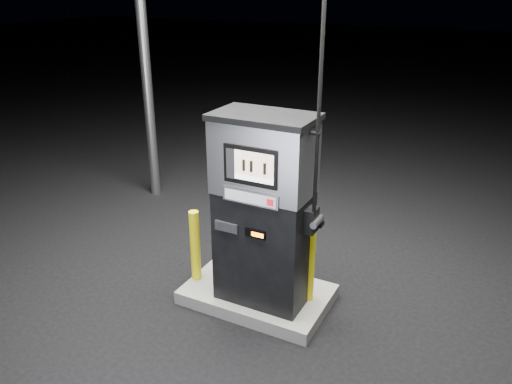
% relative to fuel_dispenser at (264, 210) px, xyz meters
% --- Properties ---
extents(ground, '(80.00, 80.00, 0.00)m').
position_rel_fuel_dispenser_xyz_m(ground, '(-0.12, 0.10, -1.21)').
color(ground, black).
rests_on(ground, ground).
extents(pump_island, '(1.60, 1.00, 0.15)m').
position_rel_fuel_dispenser_xyz_m(pump_island, '(-0.12, 0.10, -1.13)').
color(pump_island, slate).
rests_on(pump_island, ground).
extents(fuel_dispenser, '(1.12, 0.61, 4.26)m').
position_rel_fuel_dispenser_xyz_m(fuel_dispenser, '(0.00, 0.00, 0.00)').
color(fuel_dispenser, black).
rests_on(fuel_dispenser, pump_island).
extents(bollard_left, '(0.11, 0.11, 0.86)m').
position_rel_fuel_dispenser_xyz_m(bollard_left, '(-0.86, -0.02, -0.63)').
color(bollard_left, yellow).
rests_on(bollard_left, pump_island).
extents(bollard_right, '(0.15, 0.15, 0.92)m').
position_rel_fuel_dispenser_xyz_m(bollard_right, '(0.45, 0.19, -0.60)').
color(bollard_right, yellow).
rests_on(bollard_right, pump_island).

